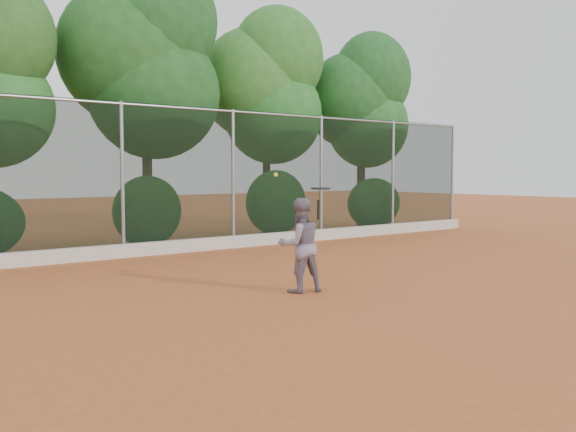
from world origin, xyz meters
TOP-DOWN VIEW (x-y plane):
  - ground at (0.00, 0.00)m, footprint 80.00×80.00m
  - concrete_curb at (0.00, 6.82)m, footprint 24.00×0.20m
  - tennis_player at (0.38, 1.18)m, footprint 0.85×0.74m
  - chainlink_fence at (-0.00, 7.00)m, footprint 24.09×0.09m
  - foliage_backdrop at (-0.55, 8.98)m, footprint 23.70×3.63m
  - tennis_racket at (0.76, 1.11)m, footprint 0.39×0.39m
  - tennis_ball_in_flight at (-0.55, 0.59)m, footprint 0.06×0.06m

SIDE VIEW (x-z plane):
  - ground at x=0.00m, z-range 0.00..0.00m
  - concrete_curb at x=0.00m, z-range 0.00..0.30m
  - tennis_player at x=0.38m, z-range 0.00..1.51m
  - tennis_racket at x=0.76m, z-range 1.35..1.88m
  - chainlink_fence at x=0.00m, z-range 0.11..3.61m
  - tennis_ball_in_flight at x=-0.55m, z-range 1.86..1.92m
  - foliage_backdrop at x=-0.55m, z-range 0.63..8.18m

